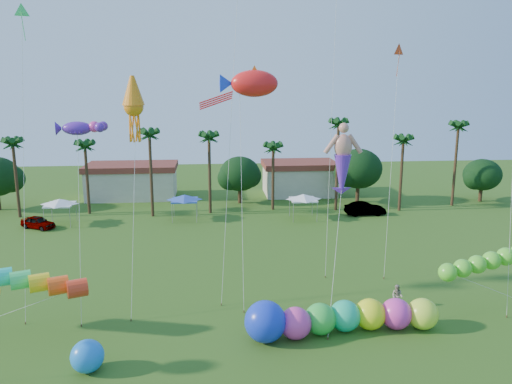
{
  "coord_description": "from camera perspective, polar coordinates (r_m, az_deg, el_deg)",
  "views": [
    {
      "loc": [
        -2.81,
        -20.79,
        15.62
      ],
      "look_at": [
        0.0,
        10.0,
        9.0
      ],
      "focal_mm": 35.0,
      "sensor_mm": 36.0,
      "label": 1
    }
  ],
  "objects": [
    {
      "name": "tree_line",
      "position": [
        66.08,
        0.4,
        2.2
      ],
      "size": [
        69.46,
        8.91,
        11.0
      ],
      "color": "#3A2819",
      "rests_on": "ground"
    },
    {
      "name": "buildings_row",
      "position": [
        72.09,
        -5.35,
        1.14
      ],
      "size": [
        35.0,
        7.0,
        4.0
      ],
      "color": "beige",
      "rests_on": "ground"
    },
    {
      "name": "tent_row",
      "position": [
        58.64,
        -8.21,
        -0.72
      ],
      "size": [
        31.0,
        4.0,
        0.6
      ],
      "color": "white",
      "rests_on": "ground"
    },
    {
      "name": "car_a",
      "position": [
        60.68,
        -23.65,
        -3.2
      ],
      "size": [
        4.33,
        3.37,
        1.38
      ],
      "primitive_type": "imported",
      "rotation": [
        0.0,
        0.0,
        1.07
      ],
      "color": "#4C4C54",
      "rests_on": "ground"
    },
    {
      "name": "car_b",
      "position": [
        62.68,
        12.36,
        -1.87
      ],
      "size": [
        4.91,
        1.77,
        1.61
      ],
      "primitive_type": "imported",
      "rotation": [
        0.0,
        0.0,
        1.58
      ],
      "color": "#4C4C54",
      "rests_on": "ground"
    },
    {
      "name": "spectator_b",
      "position": [
        37.87,
        15.83,
        -11.37
      ],
      "size": [
        1.02,
        1.03,
        1.68
      ],
      "primitive_type": "imported",
      "rotation": [
        0.0,
        0.0,
        -0.83
      ],
      "color": "gray",
      "rests_on": "ground"
    },
    {
      "name": "caterpillar_inflatable",
      "position": [
        33.21,
        9.06,
        -14.01
      ],
      "size": [
        12.84,
        3.39,
        2.61
      ],
      "rotation": [
        0.0,
        0.0,
        0.08
      ],
      "color": "#E53CA0",
      "rests_on": "ground"
    },
    {
      "name": "blue_ball",
      "position": [
        30.57,
        -18.72,
        -17.34
      ],
      "size": [
        1.84,
        1.84,
        1.84
      ],
      "primitive_type": "sphere",
      "color": "#1A79EF",
      "rests_on": "ground"
    },
    {
      "name": "rainbow_tube",
      "position": [
        34.15,
        -23.25,
        -10.21
      ],
      "size": [
        10.36,
        2.86,
        3.82
      ],
      "color": "red",
      "rests_on": "ground"
    },
    {
      "name": "green_worm",
      "position": [
        36.52,
        21.07,
        -8.57
      ],
      "size": [
        10.54,
        2.17,
        4.0
      ],
      "color": "#57D22E",
      "rests_on": "ground"
    },
    {
      "name": "merman_kite",
      "position": [
        34.3,
        9.86,
        3.19
      ],
      "size": [
        2.81,
        5.32,
        12.76
      ],
      "color": "tan",
      "rests_on": "ground"
    },
    {
      "name": "fish_kite",
      "position": [
        36.94,
        -0.18,
        12.29
      ],
      "size": [
        5.41,
        5.85,
        16.84
      ],
      "color": "#FF1D1C",
      "rests_on": "ground"
    },
    {
      "name": "squid_kite",
      "position": [
        36.74,
        -13.81,
        9.46
      ],
      "size": [
        2.01,
        5.56,
        16.4
      ],
      "color": "orange",
      "rests_on": "ground"
    },
    {
      "name": "lobster_kite",
      "position": [
        36.64,
        -19.77,
        6.86
      ],
      "size": [
        3.84,
        5.49,
        13.42
      ],
      "color": "#5A22AD",
      "rests_on": "ground"
    },
    {
      "name": "delta_kite_red",
      "position": [
        44.02,
        15.99,
        14.88
      ],
      "size": [
        2.18,
        4.02,
        19.02
      ],
      "color": "red",
      "rests_on": "ground"
    },
    {
      "name": "delta_kite_green",
      "position": [
        38.58,
        -25.2,
        17.49
      ],
      "size": [
        1.12,
        4.75,
        21.01
      ],
      "color": "#36E668",
      "rests_on": "ground"
    }
  ]
}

